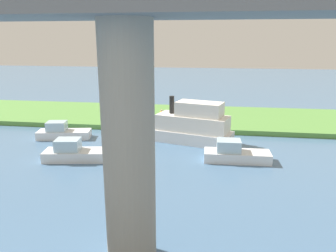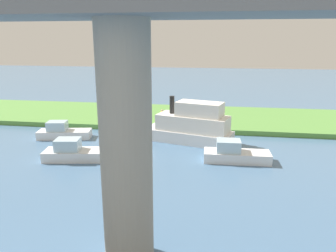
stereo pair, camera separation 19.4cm
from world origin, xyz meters
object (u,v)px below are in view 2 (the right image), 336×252
object	(u,v)px
pontoon_yellow	(235,154)
bridge_pylon	(126,149)
mooring_post	(195,120)
motorboat_white	(191,126)
houseboat_blue	(75,152)
person_on_bank	(162,116)
motorboat_red	(63,132)

from	to	relation	value
pontoon_yellow	bridge_pylon	bearing A→B (deg)	68.71
mooring_post	motorboat_white	xyz separation A→B (m)	(0.02, 4.77, 0.60)
motorboat_white	houseboat_blue	distance (m)	10.52
person_on_bank	mooring_post	bearing A→B (deg)	175.33
person_on_bank	mooring_post	xyz separation A→B (m)	(-3.58, 0.29, -0.27)
person_on_bank	motorboat_red	world-z (taller)	person_on_bank
houseboat_blue	motorboat_red	bearing A→B (deg)	-55.72
pontoon_yellow	houseboat_blue	bearing A→B (deg)	7.42
houseboat_blue	bridge_pylon	bearing A→B (deg)	124.11
person_on_bank	pontoon_yellow	distance (m)	12.07
person_on_bank	motorboat_white	world-z (taller)	motorboat_white
houseboat_blue	motorboat_white	bearing A→B (deg)	-144.53
pontoon_yellow	motorboat_red	xyz separation A→B (m)	(16.00, -3.76, -0.02)
mooring_post	motorboat_red	world-z (taller)	motorboat_red
houseboat_blue	mooring_post	bearing A→B (deg)	-128.25
person_on_bank	motorboat_white	bearing A→B (deg)	125.20
mooring_post	houseboat_blue	distance (m)	13.82
person_on_bank	motorboat_white	distance (m)	6.20
person_on_bank	bridge_pylon	bearing A→B (deg)	96.37
bridge_pylon	mooring_post	bearing A→B (deg)	-92.92
person_on_bank	pontoon_yellow	bearing A→B (deg)	127.73
motorboat_white	pontoon_yellow	xyz separation A→B (m)	(-3.81, 4.47, -0.93)
person_on_bank	motorboat_white	size ratio (longest dim) A/B	0.16
bridge_pylon	motorboat_red	distance (m)	20.24
mooring_post	pontoon_yellow	xyz separation A→B (m)	(-3.79, 9.24, -0.33)
motorboat_white	pontoon_yellow	size ratio (longest dim) A/B	1.67
motorboat_red	pontoon_yellow	bearing A→B (deg)	166.78
houseboat_blue	pontoon_yellow	distance (m)	12.45
motorboat_white	motorboat_red	distance (m)	12.25
mooring_post	bridge_pylon	bearing A→B (deg)	87.08
person_on_bank	houseboat_blue	size ratio (longest dim) A/B	0.26
bridge_pylon	motorboat_white	world-z (taller)	bridge_pylon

